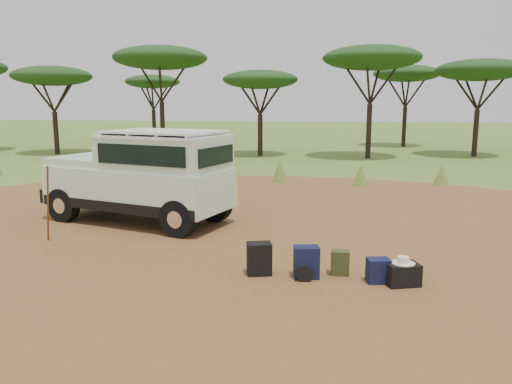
# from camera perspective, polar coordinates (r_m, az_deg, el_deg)

# --- Properties ---
(ground) EXTENTS (140.00, 140.00, 0.00)m
(ground) POSITION_cam_1_polar(r_m,az_deg,el_deg) (10.56, -1.72, -6.40)
(ground) COLOR #5B7529
(ground) RESTS_ON ground
(dirt_clearing) EXTENTS (23.00, 23.00, 0.01)m
(dirt_clearing) POSITION_cam_1_polar(r_m,az_deg,el_deg) (10.56, -1.72, -6.38)
(dirt_clearing) COLOR brown
(dirt_clearing) RESTS_ON ground
(grass_fringe) EXTENTS (36.60, 1.60, 0.90)m
(grass_fringe) POSITION_cam_1_polar(r_m,az_deg,el_deg) (18.90, 3.05, 2.25)
(grass_fringe) COLOR #5B7529
(grass_fringe) RESTS_ON ground
(acacia_treeline) EXTENTS (46.70, 13.20, 6.26)m
(acacia_treeline) POSITION_cam_1_polar(r_m,az_deg,el_deg) (29.86, 6.31, 13.72)
(acacia_treeline) COLOR black
(acacia_treeline) RESTS_ON ground
(safari_vehicle) EXTENTS (5.13, 3.24, 2.35)m
(safari_vehicle) POSITION_cam_1_polar(r_m,az_deg,el_deg) (12.87, -12.77, 1.54)
(safari_vehicle) COLOR silver
(safari_vehicle) RESTS_ON ground
(walking_staff) EXTENTS (0.29, 0.26, 1.70)m
(walking_staff) POSITION_cam_1_polar(r_m,az_deg,el_deg) (11.68, -22.69, -1.30)
(walking_staff) COLOR brown
(walking_staff) RESTS_ON ground
(backpack_black) EXTENTS (0.49, 0.41, 0.58)m
(backpack_black) POSITION_cam_1_polar(r_m,az_deg,el_deg) (8.90, 0.37, -7.65)
(backpack_black) COLOR black
(backpack_black) RESTS_ON ground
(backpack_navy) EXTENTS (0.48, 0.38, 0.56)m
(backpack_navy) POSITION_cam_1_polar(r_m,az_deg,el_deg) (8.80, 5.79, -7.98)
(backpack_navy) COLOR #111938
(backpack_navy) RESTS_ON ground
(backpack_olive) EXTENTS (0.32, 0.23, 0.45)m
(backpack_olive) POSITION_cam_1_polar(r_m,az_deg,el_deg) (9.03, 9.58, -7.98)
(backpack_olive) COLOR #3B431E
(backpack_olive) RESTS_ON ground
(duffel_navy) EXTENTS (0.42, 0.35, 0.42)m
(duffel_navy) POSITION_cam_1_polar(r_m,az_deg,el_deg) (8.79, 13.80, -8.73)
(duffel_navy) COLOR #111938
(duffel_navy) RESTS_ON ground
(hard_case) EXTENTS (0.62, 0.52, 0.38)m
(hard_case) POSITION_cam_1_polar(r_m,az_deg,el_deg) (8.79, 16.38, -9.01)
(hard_case) COLOR black
(hard_case) RESTS_ON ground
(stuff_sack) EXTENTS (0.32, 0.32, 0.30)m
(stuff_sack) POSITION_cam_1_polar(r_m,az_deg,el_deg) (8.74, 5.50, -9.03)
(stuff_sack) COLOR black
(stuff_sack) RESTS_ON ground
(safari_hat) EXTENTS (0.39, 0.39, 0.12)m
(safari_hat) POSITION_cam_1_polar(r_m,az_deg,el_deg) (8.72, 16.46, -7.57)
(safari_hat) COLOR beige
(safari_hat) RESTS_ON hard_case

